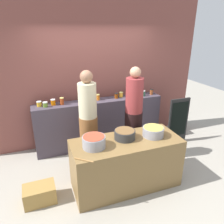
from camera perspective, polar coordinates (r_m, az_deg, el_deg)
The scene contains 24 objects.
ground at distance 4.01m, azimuth 1.79°, elevation -15.87°, with size 12.00×12.00×0.00m, color #9C9688.
storefront_wall at distance 4.65m, azimuth -4.73°, elevation 9.90°, with size 4.80×0.12×3.00m, color brown.
display_shelf at distance 4.64m, azimuth -3.19°, elevation -2.92°, with size 2.70×0.36×1.03m, color #413945.
prep_table at distance 3.55m, azimuth 3.71°, elevation -13.36°, with size 1.70×0.70×0.82m, color brown.
preserve_jar_0 at distance 4.32m, azimuth -18.75°, elevation 2.07°, with size 0.09×0.09×0.10m.
preserve_jar_1 at distance 4.25m, azimuth -17.28°, elevation 1.92°, with size 0.09×0.09×0.10m.
preserve_jar_2 at distance 4.31m, azimuth -15.32°, elevation 2.54°, with size 0.09×0.09×0.12m.
preserve_jar_3 at distance 4.29m, azimuth -13.13°, elevation 2.83°, with size 0.07×0.07×0.14m.
preserve_jar_4 at distance 4.42m, azimuth -7.08°, elevation 3.79°, with size 0.08×0.08×0.13m.
preserve_jar_5 at distance 4.45m, azimuth -3.75°, elevation 3.94°, with size 0.07×0.07×0.13m.
preserve_jar_6 at distance 4.56m, azimuth 1.16°, elevation 4.34°, with size 0.08×0.08×0.11m.
preserve_jar_7 at distance 4.65m, azimuth 2.38°, elevation 4.68°, with size 0.09×0.09×0.11m.
preserve_jar_8 at distance 4.68m, azimuth 4.28°, elevation 4.82°, with size 0.07×0.07×0.12m.
preserve_jar_9 at distance 4.68m, azimuth 5.83°, elevation 4.86°, with size 0.08×0.08×0.14m.
preserve_jar_10 at distance 4.75m, azimuth 8.40°, elevation 4.91°, with size 0.07×0.07×0.12m.
preserve_jar_11 at distance 4.90m, azimuth 10.41°, elevation 5.28°, with size 0.07×0.07×0.12m.
cooking_pot_left at distance 3.13m, azimuth -4.81°, elevation -7.86°, with size 0.34×0.34×0.17m.
cooking_pot_center at distance 3.35m, azimuth 3.34°, elevation -5.97°, with size 0.33×0.33×0.14m.
cooking_pot_right at distance 3.49m, azimuth 10.86°, elevation -5.11°, with size 0.34×0.34×0.15m.
wooden_spoon at distance 2.89m, azimuth -7.42°, elevation -12.51°, with size 0.02×0.02×0.27m, color #9E703D.
cook_with_tongs at distance 3.85m, azimuth -6.25°, elevation -3.33°, with size 0.33×0.33×1.79m.
cook_in_cap at distance 3.98m, azimuth 5.70°, elevation -2.26°, with size 0.32×0.32×1.82m.
bread_crate at distance 3.58m, azimuth -18.60°, elevation -19.90°, with size 0.46×0.30×0.27m, color olive.
chalkboard_sign at distance 4.94m, azimuth 17.14°, elevation -2.22°, with size 0.48×0.05×1.03m.
Camera 1 is at (-1.20, -2.94, 2.45)m, focal length 34.50 mm.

